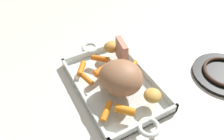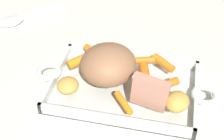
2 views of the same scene
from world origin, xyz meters
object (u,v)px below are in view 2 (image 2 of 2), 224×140
Objects in this scene: roasting_dish at (124,88)px; potato_near_roast at (177,102)px; baby_carrot_southeast at (167,84)px; serving_spoon at (23,18)px; baby_carrot_center_left at (78,61)px; baby_carrot_center_right at (163,63)px; baby_carrot_southwest at (147,60)px; baby_carrot_northeast at (92,52)px; roast_slice_thick at (150,93)px; pork_roast at (108,64)px; baby_carrot_northwest at (145,75)px; potato_golden_large at (68,85)px; baby_carrot_short at (123,103)px.

potato_near_roast is at bearing -25.27° from roasting_dish.
baby_carrot_southeast is 0.35× the size of serving_spoon.
serving_spoon is at bearing 146.78° from roasting_dish.
baby_carrot_center_left is 0.32m from serving_spoon.
baby_carrot_center_right and baby_carrot_southeast have the same top height.
baby_carrot_southwest is 1.11× the size of potato_near_roast.
baby_carrot_center_left is 0.05m from baby_carrot_northeast.
roast_slice_thick is at bearing -43.76° from roasting_dish.
pork_roast is at bearing -148.73° from baby_carrot_center_right.
baby_carrot_northwest is 0.06m from baby_carrot_southeast.
baby_carrot_center_right is at bearing 10.80° from baby_carrot_center_left.
roast_slice_thick is 1.32× the size of baby_carrot_northeast.
baby_carrot_northeast is 1.15× the size of potato_golden_large.
serving_spoon is (-0.25, 0.30, -0.04)m from potato_golden_large.
serving_spoon is at bearing 140.27° from baby_carrot_short.
baby_carrot_center_right is (0.04, 0.05, -0.00)m from baby_carrot_northwest.
baby_carrot_northeast is 1.02× the size of potato_near_roast.
roasting_dish is at bearing -118.59° from baby_carrot_southwest.
baby_carrot_southeast is at bearing -54.37° from baby_carrot_southwest.
baby_carrot_center_left is 1.09× the size of potato_golden_large.
baby_carrot_southeast is (0.05, -0.02, -0.00)m from baby_carrot_northwest.
baby_carrot_northwest is 0.95× the size of baby_carrot_short.
baby_carrot_northwest is at bearing -125.42° from baby_carrot_center_right.
roast_slice_thick is 1.25× the size of baby_carrot_southeast.
roast_slice_thick is 0.08m from baby_carrot_southeast.
roasting_dish is 0.12m from baby_carrot_center_right.
baby_carrot_southeast is (0.01, -0.07, -0.00)m from baby_carrot_center_right.
roasting_dish is 6.82× the size of baby_carrot_southwest.
baby_carrot_northwest reaches higher than baby_carrot_center_right.
potato_golden_large reaches higher than baby_carrot_northwest.
baby_carrot_northeast is 0.33× the size of serving_spoon.
baby_carrot_center_right is 0.24m from potato_golden_large.
baby_carrot_northeast is 0.14m from potato_golden_large.
potato_near_roast is (0.08, -0.14, 0.01)m from baby_carrot_southwest.
potato_near_roast is at bearing -59.33° from baby_carrot_southwest.
baby_carrot_northwest reaches higher than baby_carrot_northeast.
pork_roast is 0.73× the size of serving_spoon.
baby_carrot_southwest is 1.03× the size of baby_carrot_southeast.
roasting_dish is at bearing -179.29° from baby_carrot_southeast.
baby_carrot_center_right is at bearing -6.84° from baby_carrot_southwest.
baby_carrot_center_right reaches higher than baby_carrot_short.
pork_roast is 0.11m from baby_carrot_northeast.
potato_golden_large is at bearing -87.82° from baby_carrot_center_left.
pork_roast is 2.26× the size of potato_near_roast.
pork_roast reaches higher than baby_carrot_southeast.
potato_near_roast is at bearing -0.31° from potato_golden_large.
serving_spoon is (-0.41, 0.16, -0.03)m from baby_carrot_southwest.
baby_carrot_northeast is (0.02, 0.04, -0.00)m from baby_carrot_center_left.
pork_roast is at bearing -166.69° from baby_carrot_northwest.
roast_slice_thick is 1.35× the size of potato_near_roast.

